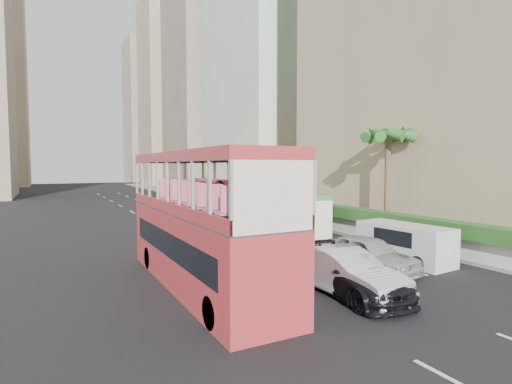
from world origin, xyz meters
TOP-DOWN VIEW (x-y plane):
  - ground_plane at (0.00, 0.00)m, footprint 200.00×200.00m
  - double_decker_bus at (-6.00, 0.00)m, footprint 2.50×11.00m
  - car_silver_lane_a at (-1.84, -3.35)m, footprint 2.00×4.98m
  - car_silver_lane_b at (1.06, -1.46)m, footprint 2.42×4.79m
  - car_black at (-1.66, -3.46)m, footprint 2.57×5.40m
  - van_asset at (0.87, 17.01)m, footprint 2.57×4.65m
  - minibus_near at (0.86, 7.09)m, footprint 3.17×6.47m
  - minibus_far at (4.08, 8.64)m, footprint 3.06×6.52m
  - panel_van_near at (3.87, -0.91)m, footprint 2.11×4.57m
  - panel_van_far at (4.11, 21.40)m, footprint 2.83×5.89m
  - sidewalk at (9.00, 25.00)m, footprint 6.00×120.00m
  - kerb_wall at (6.20, 14.00)m, footprint 0.30×44.00m
  - hedge at (6.20, 14.00)m, footprint 1.10×44.00m
  - palm_tree at (7.80, 4.00)m, footprint 0.36×0.36m
  - shell_station at (10.00, 23.00)m, footprint 6.50×8.00m
  - tower_mid at (18.00, 58.00)m, footprint 16.00×16.00m
  - tower_far_a at (17.00, 82.00)m, footprint 14.00×14.00m
  - tower_far_b at (17.00, 104.00)m, footprint 14.00×14.00m

SIDE VIEW (x-z plane):
  - ground_plane at x=0.00m, z-range 0.00..0.00m
  - car_silver_lane_a at x=-1.84m, z-range -0.80..0.80m
  - car_silver_lane_b at x=1.06m, z-range -0.78..0.78m
  - car_black at x=-1.66m, z-range -0.76..0.76m
  - van_asset at x=0.87m, z-range -0.62..0.62m
  - sidewalk at x=9.00m, z-range 0.00..0.18m
  - kerb_wall at x=6.20m, z-range 0.18..1.18m
  - panel_van_near at x=3.87m, z-range 0.00..1.78m
  - panel_van_far at x=4.11m, z-range 0.00..2.27m
  - minibus_near at x=0.86m, z-range 0.00..2.75m
  - minibus_far at x=4.08m, z-range 0.00..2.78m
  - hedge at x=6.20m, z-range 1.18..1.88m
  - double_decker_bus at x=-6.00m, z-range 0.00..5.06m
  - shell_station at x=10.00m, z-range 0.00..5.50m
  - palm_tree at x=7.80m, z-range 0.18..6.58m
  - tower_far_b at x=17.00m, z-range 0.00..40.00m
  - tower_far_a at x=17.00m, z-range 0.00..44.00m
  - tower_mid at x=18.00m, z-range 0.00..50.00m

